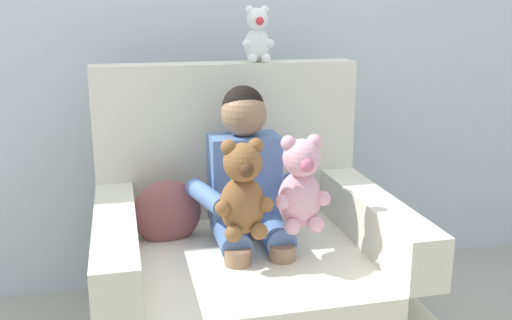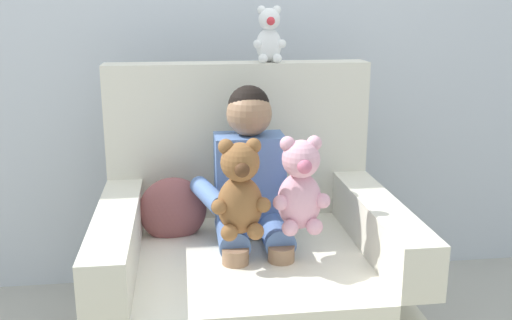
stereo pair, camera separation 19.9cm
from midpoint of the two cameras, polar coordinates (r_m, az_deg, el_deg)
The scene contains 7 objects.
back_wall at distance 2.75m, azimuth -6.67°, elevation 14.45°, with size 6.00×0.10×2.60m, color silver.
armchair at distance 2.25m, azimuth -3.64°, elevation -11.08°, with size 1.07×0.95×1.09m.
seated_child at distance 2.15m, azimuth -3.44°, elevation -2.74°, with size 0.45×0.39×0.82m.
plush_brown at distance 1.94m, azimuth -4.26°, elevation -3.12°, with size 0.20×0.16×0.34m.
plush_pink at distance 2.00m, azimuth 1.55°, elevation -2.57°, with size 0.20×0.16×0.33m.
plush_white_on_backrest at distance 2.39m, azimuth -2.32°, elevation 12.01°, with size 0.13×0.11×0.22m.
throw_pillow at distance 2.26m, azimuth -11.23°, elevation -5.16°, with size 0.26×0.12×0.26m, color #8C4C4C.
Camera 1 is at (-0.43, -1.92, 1.32)m, focal length 40.87 mm.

